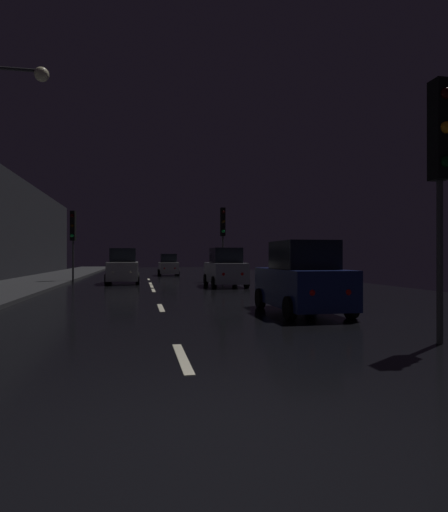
# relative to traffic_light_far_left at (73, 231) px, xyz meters

# --- Properties ---
(ground) EXTENTS (26.62, 84.00, 0.02)m
(ground) POSITION_rel_traffic_light_far_left_xyz_m (4.81, -0.84, -3.30)
(ground) COLOR black
(sidewalk_left) EXTENTS (4.40, 84.00, 0.15)m
(sidewalk_left) POSITION_rel_traffic_light_far_left_xyz_m (-2.30, -0.84, -3.21)
(sidewalk_left) COLOR #28282B
(sidewalk_left) RESTS_ON ground
(lane_centerline) EXTENTS (0.16, 27.78, 0.01)m
(lane_centerline) POSITION_rel_traffic_light_far_left_xyz_m (4.81, -8.06, -3.28)
(lane_centerline) COLOR beige
(lane_centerline) RESTS_ON ground
(traffic_light_far_left) EXTENTS (0.36, 0.48, 4.56)m
(traffic_light_far_left) POSITION_rel_traffic_light_far_left_xyz_m (0.00, 0.00, 0.00)
(traffic_light_far_left) COLOR #38383A
(traffic_light_far_left) RESTS_ON ground
(traffic_light_far_right) EXTENTS (0.31, 0.46, 4.93)m
(traffic_light_far_right) POSITION_rel_traffic_light_far_left_xyz_m (9.63, -0.33, 0.30)
(traffic_light_far_right) COLOR #38383A
(traffic_light_far_right) RESTS_ON ground
(traffic_light_near_right) EXTENTS (0.31, 0.46, 5.00)m
(traffic_light_near_right) POSITION_rel_traffic_light_far_left_xyz_m (9.73, -22.07, 0.35)
(traffic_light_near_right) COLOR #38383A
(traffic_light_near_right) RESTS_ON ground
(streetlamp_overhead) EXTENTS (1.70, 0.44, 7.43)m
(streetlamp_overhead) POSITION_rel_traffic_light_far_left_xyz_m (0.25, -15.20, 1.61)
(streetlamp_overhead) COLOR #2D2D30
(streetlamp_overhead) RESTS_ON ground
(car_approaching_headlights) EXTENTS (1.98, 4.29, 2.16)m
(car_approaching_headlights) POSITION_rel_traffic_light_far_left_xyz_m (3.16, -1.47, -2.30)
(car_approaching_headlights) COLOR silver
(car_approaching_headlights) RESTS_ON ground
(car_distant_taillights) EXTENTS (1.74, 3.76, 1.90)m
(car_distant_taillights) POSITION_rel_traffic_light_far_left_xyz_m (6.64, 9.70, -2.42)
(car_distant_taillights) COLOR silver
(car_distant_taillights) RESTS_ON ground
(car_parked_right_near) EXTENTS (1.93, 4.18, 2.11)m
(car_parked_right_near) POSITION_rel_traffic_light_far_left_xyz_m (8.83, -17.14, -2.32)
(car_parked_right_near) COLOR #141E51
(car_parked_right_near) RESTS_ON ground
(car_parked_right_far) EXTENTS (1.96, 4.23, 2.13)m
(car_parked_right_far) POSITION_rel_traffic_light_far_left_xyz_m (8.83, -5.32, -2.31)
(car_parked_right_far) COLOR #A5A8AD
(car_parked_right_far) RESTS_ON ground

